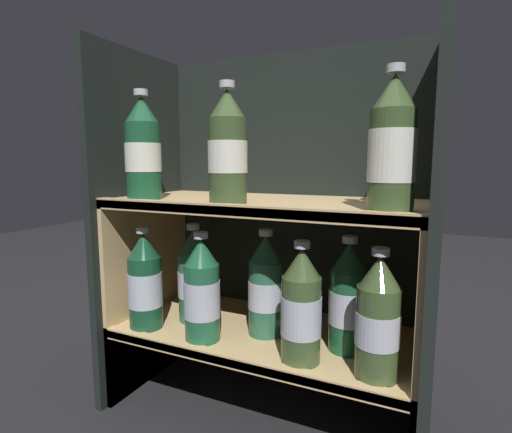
{
  "coord_description": "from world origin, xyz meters",
  "views": [
    {
      "loc": [
        0.37,
        -0.67,
        0.6
      ],
      "look_at": [
        0.0,
        0.12,
        0.48
      ],
      "focal_mm": 28.0,
      "sensor_mm": 36.0,
      "label": 1
    }
  ],
  "objects_px": {
    "bottle_upper_front_0": "(143,151)",
    "bottle_upper_front_2": "(392,148)",
    "bottle_lower_front_2": "(301,308)",
    "bottle_lower_front_1": "(202,292)",
    "bottle_lower_front_0": "(145,283)",
    "bottle_upper_front_1": "(228,150)",
    "bottle_lower_back_1": "(266,288)",
    "bottle_lower_back_2": "(348,300)",
    "bottle_lower_back_0": "(194,277)",
    "bottle_lower_front_3": "(378,320)"
  },
  "relations": [
    {
      "from": "bottle_upper_front_2",
      "to": "bottle_lower_back_1",
      "type": "bearing_deg",
      "value": 162.1
    },
    {
      "from": "bottle_upper_front_2",
      "to": "bottle_lower_front_0",
      "type": "height_order",
      "value": "bottle_upper_front_2"
    },
    {
      "from": "bottle_upper_front_0",
      "to": "bottle_upper_front_2",
      "type": "relative_size",
      "value": 1.0
    },
    {
      "from": "bottle_upper_front_1",
      "to": "bottle_lower_back_0",
      "type": "relative_size",
      "value": 1.0
    },
    {
      "from": "bottle_lower_front_0",
      "to": "bottle_lower_front_2",
      "type": "relative_size",
      "value": 1.0
    },
    {
      "from": "bottle_lower_front_2",
      "to": "bottle_lower_back_2",
      "type": "relative_size",
      "value": 1.0
    },
    {
      "from": "bottle_upper_front_0",
      "to": "bottle_upper_front_2",
      "type": "xyz_separation_m",
      "value": [
        0.54,
        0.0,
        -0.0
      ]
    },
    {
      "from": "bottle_upper_front_2",
      "to": "bottle_lower_front_3",
      "type": "bearing_deg",
      "value": 180.0
    },
    {
      "from": "bottle_lower_front_0",
      "to": "bottle_upper_front_0",
      "type": "bearing_deg",
      "value": 0.0
    },
    {
      "from": "bottle_lower_front_3",
      "to": "bottle_lower_front_1",
      "type": "bearing_deg",
      "value": -180.0
    },
    {
      "from": "bottle_upper_front_2",
      "to": "bottle_lower_back_2",
      "type": "height_order",
      "value": "bottle_upper_front_2"
    },
    {
      "from": "bottle_lower_front_0",
      "to": "bottle_lower_back_1",
      "type": "distance_m",
      "value": 0.29
    },
    {
      "from": "bottle_lower_back_2",
      "to": "bottle_upper_front_0",
      "type": "bearing_deg",
      "value": -169.02
    },
    {
      "from": "bottle_upper_front_1",
      "to": "bottle_lower_back_0",
      "type": "height_order",
      "value": "bottle_upper_front_1"
    },
    {
      "from": "bottle_upper_front_1",
      "to": "bottle_lower_front_3",
      "type": "height_order",
      "value": "bottle_upper_front_1"
    },
    {
      "from": "bottle_lower_back_1",
      "to": "bottle_lower_back_0",
      "type": "bearing_deg",
      "value": 180.0
    },
    {
      "from": "bottle_upper_front_0",
      "to": "bottle_lower_back_0",
      "type": "distance_m",
      "value": 0.33
    },
    {
      "from": "bottle_upper_front_0",
      "to": "bottle_lower_back_1",
      "type": "height_order",
      "value": "bottle_upper_front_0"
    },
    {
      "from": "bottle_lower_front_0",
      "to": "bottle_lower_back_0",
      "type": "distance_m",
      "value": 0.12
    },
    {
      "from": "bottle_upper_front_1",
      "to": "bottle_lower_front_2",
      "type": "relative_size",
      "value": 1.0
    },
    {
      "from": "bottle_upper_front_1",
      "to": "bottle_upper_front_2",
      "type": "xyz_separation_m",
      "value": [
        0.32,
        0.0,
        -0.0
      ]
    },
    {
      "from": "bottle_upper_front_2",
      "to": "bottle_lower_front_1",
      "type": "bearing_deg",
      "value": -180.0
    },
    {
      "from": "bottle_upper_front_2",
      "to": "bottle_lower_back_0",
      "type": "distance_m",
      "value": 0.57
    },
    {
      "from": "bottle_upper_front_1",
      "to": "bottle_lower_front_0",
      "type": "relative_size",
      "value": 1.0
    },
    {
      "from": "bottle_lower_back_1",
      "to": "bottle_lower_front_1",
      "type": "bearing_deg",
      "value": -142.61
    },
    {
      "from": "bottle_lower_front_2",
      "to": "bottle_lower_front_3",
      "type": "bearing_deg",
      "value": 0.0
    },
    {
      "from": "bottle_upper_front_0",
      "to": "bottle_lower_front_1",
      "type": "height_order",
      "value": "bottle_upper_front_0"
    },
    {
      "from": "bottle_lower_front_0",
      "to": "bottle_lower_front_3",
      "type": "height_order",
      "value": "same"
    },
    {
      "from": "bottle_lower_back_0",
      "to": "bottle_lower_back_2",
      "type": "bearing_deg",
      "value": -0.0
    },
    {
      "from": "bottle_lower_front_3",
      "to": "bottle_lower_back_1",
      "type": "distance_m",
      "value": 0.28
    },
    {
      "from": "bottle_upper_front_0",
      "to": "bottle_lower_back_1",
      "type": "xyz_separation_m",
      "value": [
        0.27,
        0.09,
        -0.31
      ]
    },
    {
      "from": "bottle_upper_front_2",
      "to": "bottle_lower_back_1",
      "type": "height_order",
      "value": "bottle_upper_front_2"
    },
    {
      "from": "bottle_upper_front_0",
      "to": "bottle_lower_front_0",
      "type": "height_order",
      "value": "bottle_upper_front_0"
    },
    {
      "from": "bottle_lower_front_2",
      "to": "bottle_lower_front_1",
      "type": "bearing_deg",
      "value": -180.0
    },
    {
      "from": "bottle_lower_back_2",
      "to": "bottle_lower_back_0",
      "type": "bearing_deg",
      "value": 180.0
    },
    {
      "from": "bottle_upper_front_0",
      "to": "bottle_upper_front_1",
      "type": "bearing_deg",
      "value": 0.0
    },
    {
      "from": "bottle_upper_front_0",
      "to": "bottle_lower_front_3",
      "type": "bearing_deg",
      "value": 0.0
    },
    {
      "from": "bottle_upper_front_2",
      "to": "bottle_lower_front_2",
      "type": "distance_m",
      "value": 0.35
    },
    {
      "from": "bottle_lower_front_3",
      "to": "bottle_lower_back_2",
      "type": "bearing_deg",
      "value": 129.64
    },
    {
      "from": "bottle_upper_front_2",
      "to": "bottle_lower_front_0",
      "type": "bearing_deg",
      "value": -180.0
    },
    {
      "from": "bottle_upper_front_0",
      "to": "bottle_lower_front_2",
      "type": "bearing_deg",
      "value": 0.0
    },
    {
      "from": "bottle_lower_front_1",
      "to": "bottle_lower_front_0",
      "type": "bearing_deg",
      "value": 180.0
    },
    {
      "from": "bottle_lower_back_0",
      "to": "bottle_lower_back_1",
      "type": "bearing_deg",
      "value": 0.0
    },
    {
      "from": "bottle_lower_front_3",
      "to": "bottle_upper_front_1",
      "type": "bearing_deg",
      "value": -180.0
    },
    {
      "from": "bottle_lower_front_1",
      "to": "bottle_lower_front_3",
      "type": "distance_m",
      "value": 0.38
    },
    {
      "from": "bottle_upper_front_2",
      "to": "bottle_lower_front_3",
      "type": "height_order",
      "value": "bottle_upper_front_2"
    },
    {
      "from": "bottle_upper_front_1",
      "to": "bottle_lower_front_0",
      "type": "height_order",
      "value": "bottle_upper_front_1"
    },
    {
      "from": "bottle_lower_back_0",
      "to": "bottle_lower_back_1",
      "type": "relative_size",
      "value": 1.0
    },
    {
      "from": "bottle_lower_front_2",
      "to": "bottle_lower_back_2",
      "type": "xyz_separation_m",
      "value": [
        0.07,
        0.09,
        0.0
      ]
    },
    {
      "from": "bottle_lower_front_0",
      "to": "bottle_lower_back_1",
      "type": "xyz_separation_m",
      "value": [
        0.28,
        0.09,
        0.0
      ]
    }
  ]
}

